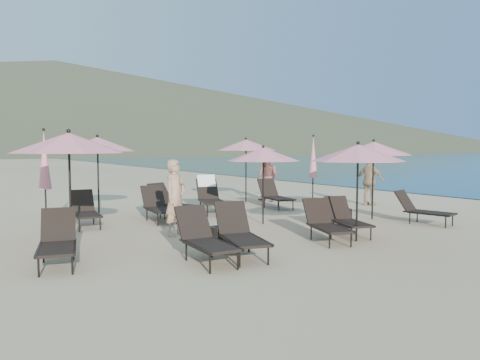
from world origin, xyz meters
TOP-DOWN VIEW (x-y plane):
  - ground at (0.00, 0.00)m, footprint 800.00×800.00m
  - volcanic_headland at (71.37, 302.62)m, footprint 690.00×690.00m
  - lounger_0 at (-5.86, 0.65)m, footprint 1.01×1.73m
  - lounger_1 at (-3.59, -0.61)m, footprint 0.77×1.71m
  - lounger_2 at (-2.81, -0.60)m, footprint 1.08×1.81m
  - lounger_3 at (-0.45, -0.47)m, footprint 1.07×1.65m
  - lounger_4 at (0.46, -0.24)m, footprint 1.05×1.61m
  - lounger_5 at (3.33, -0.25)m, footprint 0.89×1.61m
  - lounger_6 at (-4.34, 4.42)m, footprint 0.80×1.65m
  - lounger_7 at (-2.40, 4.12)m, footprint 0.82×1.72m
  - lounger_8 at (-1.78, 4.48)m, footprint 1.17×1.84m
  - lounger_9 at (-0.34, 4.80)m, footprint 1.21×1.97m
  - lounger_10 at (2.02, 4.52)m, footprint 0.93×1.76m
  - umbrella_open_0 at (-5.33, 1.85)m, footprint 2.27×2.27m
  - umbrella_open_1 at (-0.25, 2.12)m, footprint 1.97×1.97m
  - umbrella_open_2 at (2.85, 1.04)m, footprint 2.13×2.13m
  - umbrella_open_3 at (-3.60, 5.69)m, footprint 2.26×2.26m
  - umbrella_open_4 at (2.12, 6.39)m, footprint 2.25×2.25m
  - umbrella_open_5 at (0.10, -0.87)m, footprint 2.05×2.05m
  - umbrella_closed_0 at (2.83, 3.52)m, footprint 0.29×0.29m
  - umbrella_closed_1 at (-5.42, 3.80)m, footprint 0.29×0.29m
  - side_table_0 at (-2.88, 0.05)m, footprint 0.37×0.37m
  - side_table_1 at (1.19, 0.53)m, footprint 0.38×0.38m
  - beachgoer_a at (-2.92, 1.95)m, footprint 0.78×0.69m
  - beachgoer_b at (2.89, 6.09)m, footprint 0.87×1.02m
  - beachgoer_c at (5.23, 3.19)m, footprint 0.69×1.10m

SIDE VIEW (x-z plane):
  - ground at x=0.00m, z-range 0.00..0.00m
  - side_table_0 at x=-2.88m, z-range 0.00..0.48m
  - side_table_1 at x=1.19m, z-range 0.00..0.48m
  - lounger_4 at x=0.46m, z-range -0.03..0.84m
  - lounger_5 at x=3.33m, z-range -0.03..0.85m
  - lounger_3 at x=-0.45m, z-range -0.03..0.86m
  - lounger_6 at x=-4.34m, z-range -0.03..0.88m
  - lounger_0 at x=-5.86m, z-range -0.03..0.90m
  - lounger_1 at x=-3.59m, z-range -0.03..0.92m
  - lounger_7 at x=-2.40m, z-range -0.03..0.93m
  - lounger_10 at x=2.02m, z-range -0.03..0.93m
  - lounger_2 at x=-2.81m, z-range -0.03..0.94m
  - lounger_8 at x=-1.78m, z-range -0.03..0.96m
  - lounger_9 at x=-0.34m, z-range -0.03..1.13m
  - beachgoer_c at x=5.23m, z-range 0.00..1.75m
  - beachgoer_a at x=-2.92m, z-range 0.00..1.79m
  - beachgoer_b at x=2.89m, z-range 0.00..1.84m
  - umbrella_closed_0 at x=2.83m, z-range 0.48..2.96m
  - umbrella_closed_1 at x=-5.42m, z-range 0.49..3.01m
  - umbrella_open_1 at x=-0.25m, z-range 0.81..2.94m
  - umbrella_open_5 at x=0.10m, z-range 0.85..3.05m
  - umbrella_open_2 at x=2.85m, z-range 0.88..3.18m
  - umbrella_open_4 at x=2.12m, z-range 0.93..3.34m
  - umbrella_open_3 at x=-3.60m, z-range 0.93..3.37m
  - umbrella_open_0 at x=-5.33m, z-range 0.94..3.39m
  - volcanic_headland at x=71.37m, z-range -1.01..53.99m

